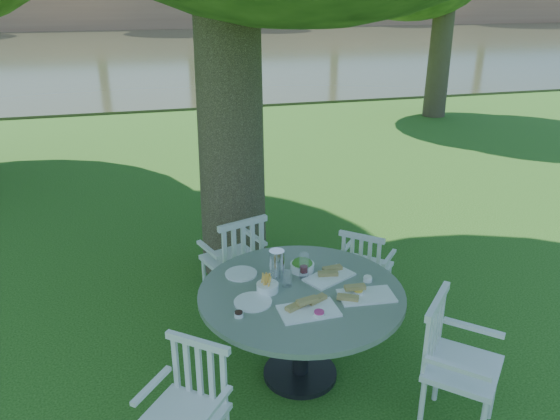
{
  "coord_description": "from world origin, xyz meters",
  "views": [
    {
      "loc": [
        -1.19,
        -4.32,
        2.75
      ],
      "look_at": [
        0.0,
        0.2,
        0.85
      ],
      "focal_mm": 35.0,
      "sensor_mm": 36.0,
      "label": 1
    }
  ],
  "objects": [
    {
      "name": "chair_se",
      "position": [
        0.61,
        -1.79,
        0.56
      ],
      "size": [
        0.65,
        0.65,
        0.95
      ],
      "rotation": [
        0.0,
        0.0,
        0.8
      ],
      "color": "silver",
      "rests_on": "ground"
    },
    {
      "name": "table",
      "position": [
        -0.18,
        -1.08,
        0.61
      ],
      "size": [
        1.48,
        1.48,
        0.74
      ],
      "color": "black",
      "rests_on": "ground"
    },
    {
      "name": "ground",
      "position": [
        0.0,
        0.0,
        0.0
      ],
      "size": [
        140.0,
        140.0,
        0.0
      ],
      "primitive_type": "plane",
      "color": "#153F0D",
      "rests_on": "ground"
    },
    {
      "name": "chair_nw",
      "position": [
        -0.46,
        -0.05,
        0.55
      ],
      "size": [
        0.59,
        0.57,
        0.93
      ],
      "rotation": [
        0.0,
        0.0,
        -2.81
      ],
      "color": "silver",
      "rests_on": "ground"
    },
    {
      "name": "chair_ne",
      "position": [
        0.62,
        -0.35,
        0.47
      ],
      "size": [
        0.56,
        0.56,
        0.81
      ],
      "rotation": [
        0.0,
        0.0,
        -3.88
      ],
      "color": "silver",
      "rests_on": "ground"
    },
    {
      "name": "tableware",
      "position": [
        -0.2,
        -0.99,
        0.79
      ],
      "size": [
        1.15,
        0.87,
        0.23
      ],
      "color": "white",
      "rests_on": "table"
    },
    {
      "name": "chair_sw",
      "position": [
        -1.05,
        -1.71,
        0.5
      ],
      "size": [
        0.59,
        0.58,
        0.85
      ],
      "rotation": [
        0.0,
        0.0,
        -0.68
      ],
      "color": "silver",
      "rests_on": "ground"
    },
    {
      "name": "river",
      "position": [
        0.0,
        23.0,
        0.0
      ],
      "size": [
        100.0,
        28.0,
        0.12
      ],
      "primitive_type": "cube",
      "color": "#353720",
      "rests_on": "ground"
    }
  ]
}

